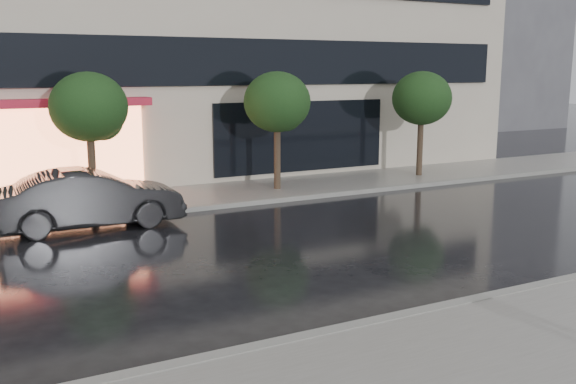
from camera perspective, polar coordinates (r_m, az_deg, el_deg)
ground at (r=11.72m, az=8.19°, el=-9.45°), size 120.00×120.00×0.00m
sidewalk_near at (r=9.48m, az=20.17°, el=-14.70°), size 60.00×4.50×0.12m
sidewalk_far at (r=20.58m, az=-8.75°, el=-0.45°), size 60.00×3.50×0.12m
curb_near at (r=10.95m, az=11.31°, el=-10.63°), size 60.00×0.25×0.14m
curb_far at (r=18.96m, az=-7.01°, el=-1.34°), size 60.00×0.25×0.14m
bg_building_right at (r=49.31m, az=14.11°, el=15.12°), size 12.00×12.00×16.00m
tree_mid_west at (r=19.25m, az=-17.13°, el=7.03°), size 2.20×2.20×3.99m
tree_mid_east at (r=21.21m, az=-0.87°, el=7.81°), size 2.20×2.20×3.99m
tree_far_east at (r=24.51m, az=11.86°, el=7.99°), size 2.20×2.20×3.99m
parked_car at (r=17.25m, az=-17.15°, el=-0.60°), size 4.68×1.72×1.53m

